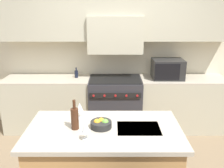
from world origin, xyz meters
name	(u,v)px	position (x,y,z in m)	size (l,w,h in m)	color
back_cabinetry	(116,36)	(0.00, 1.85, 1.61)	(10.00, 0.46, 2.70)	beige
back_counter	(116,104)	(0.00, 1.61, 0.46)	(3.78, 0.62, 0.93)	#B2AD93
range_stove	(116,104)	(0.00, 1.58, 0.46)	(0.89, 0.70, 0.93)	#2D2D33
microwave	(169,69)	(0.88, 1.60, 1.09)	(0.51, 0.40, 0.32)	black
kitchen_island	(105,165)	(-0.14, -0.15, 0.45)	(1.59, 0.89, 0.90)	#B7844C
wine_bottle	(76,118)	(-0.43, -0.16, 1.02)	(0.08, 0.08, 0.32)	#422314
wine_glass_near	(87,128)	(-0.30, -0.38, 1.03)	(0.08, 0.08, 0.19)	white
wine_glass_far	(81,108)	(-0.41, 0.09, 1.03)	(0.08, 0.08, 0.19)	white
fruit_bowl	(102,124)	(-0.17, -0.13, 0.94)	(0.22, 0.22, 0.10)	black
oil_bottle_on_counter	(78,74)	(-0.66, 1.65, 0.99)	(0.06, 0.06, 0.18)	black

